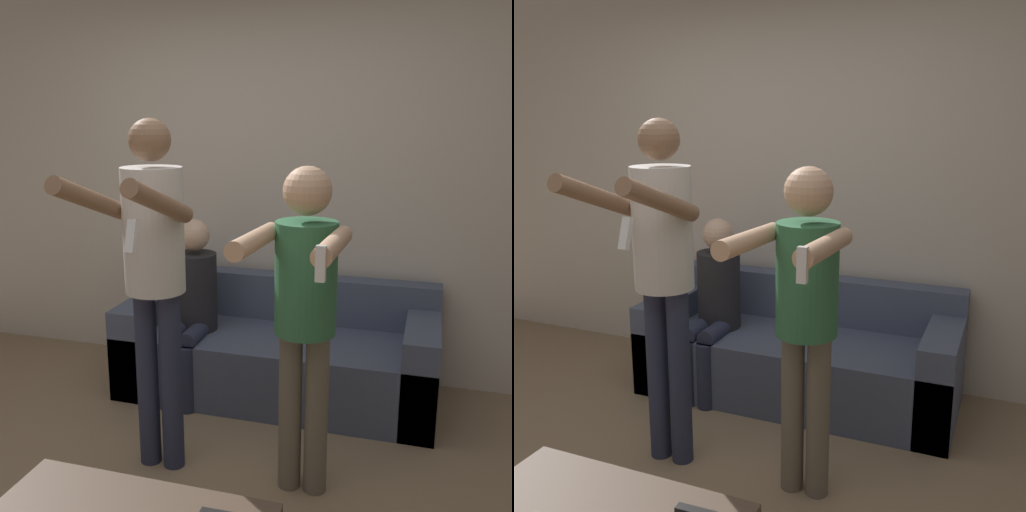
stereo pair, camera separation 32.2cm
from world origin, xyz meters
TOP-DOWN VIEW (x-y plane):
  - wall_back at (0.00, 1.94)m, footprint 6.40×0.06m
  - couch at (0.21, 1.51)m, footprint 1.98×0.78m
  - person_standing_left at (-0.16, 0.53)m, footprint 0.41×0.70m
  - person_standing_right at (0.58, 0.53)m, footprint 0.40×0.68m
  - person_seated at (-0.32, 1.36)m, footprint 0.28×0.51m

SIDE VIEW (x-z plane):
  - couch at x=0.21m, z-range -0.10..0.63m
  - person_seated at x=-0.32m, z-range 0.05..1.18m
  - person_standing_right at x=0.58m, z-range 0.19..1.75m
  - person_standing_left at x=-0.16m, z-range 0.21..1.98m
  - wall_back at x=0.00m, z-range 0.00..2.70m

